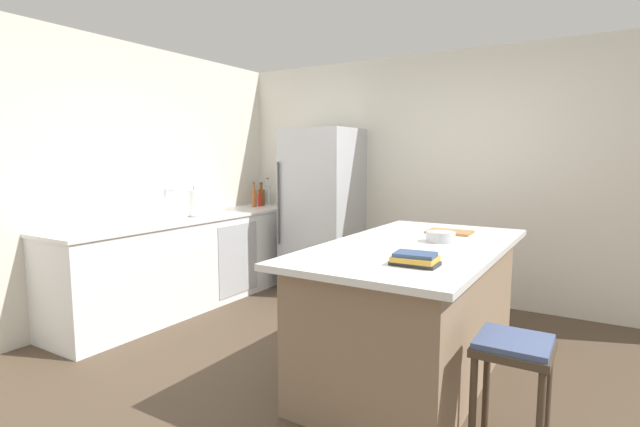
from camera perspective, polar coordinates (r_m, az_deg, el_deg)
The scene contains 16 objects.
ground_plane at distance 3.50m, azimuth 1.98°, elevation -18.92°, with size 7.20×7.20×0.00m, color #4C3D2D.
wall_rear at distance 5.24m, azimuth 14.27°, elevation 4.21°, with size 6.00×0.10×2.60m, color silver.
wall_left at distance 4.85m, azimuth -24.08°, elevation 3.64°, with size 0.10×6.00×2.60m, color silver.
counter_run_left at distance 5.08m, azimuth -15.24°, elevation -5.48°, with size 0.66×2.95×0.92m.
kitchen_island at distance 3.42m, azimuth 11.31°, elevation -11.17°, with size 1.10×2.12×0.93m.
refrigerator at distance 5.40m, azimuth 0.28°, elevation 0.42°, with size 0.77×0.74×1.83m.
bar_stool at distance 2.62m, azimuth 22.20°, elevation -16.15°, with size 0.36×0.36×0.64m.
sink_faucet at distance 4.85m, azimuth -18.00°, elevation 1.21°, with size 0.15×0.05×0.30m.
paper_towel_roll at distance 4.95m, azimuth -14.90°, elevation 1.14°, with size 0.14×0.14×0.31m.
soda_bottle at distance 6.03m, azimuth -6.31°, elevation 2.30°, with size 0.07×0.07×0.34m.
whiskey_bottle at distance 5.96m, azimuth -7.07°, elevation 2.03°, with size 0.09×0.09×0.29m.
hot_sauce_bottle at distance 5.87m, azimuth -7.28°, elevation 1.65°, with size 0.05×0.05×0.20m.
vinegar_bottle at distance 5.78m, azimuth -7.92°, elevation 1.94°, with size 0.05×0.05×0.30m.
cookbook_stack at distance 2.66m, azimuth 11.37°, elevation -5.40°, with size 0.25×0.18×0.07m.
mixing_bowl at distance 3.41m, azimuth 14.31°, elevation -2.73°, with size 0.20×0.20×0.07m.
cutting_board at distance 3.83m, azimuth 15.32°, elevation -2.16°, with size 0.34×0.24×0.02m.
Camera 1 is at (1.54, -2.75, 1.52)m, focal length 26.58 mm.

